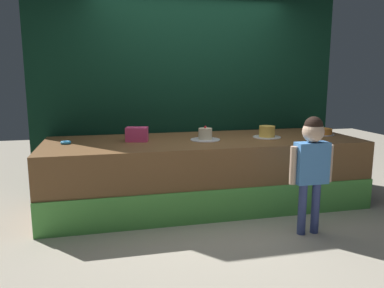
# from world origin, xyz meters

# --- Properties ---
(ground_plane) EXTENTS (12.00, 12.00, 0.00)m
(ground_plane) POSITION_xyz_m (0.00, 0.00, 0.00)
(ground_plane) COLOR #BCB29E
(stage_platform) EXTENTS (3.65, 1.26, 0.78)m
(stage_platform) POSITION_xyz_m (0.00, 0.62, 0.39)
(stage_platform) COLOR brown
(stage_platform) RESTS_ON ground_plane
(curtain_backdrop) EXTENTS (4.07, 0.08, 2.93)m
(curtain_backdrop) POSITION_xyz_m (0.00, 1.34, 1.47)
(curtain_backdrop) COLOR black
(curtain_backdrop) RESTS_ON ground_plane
(child_figure) EXTENTS (0.44, 0.20, 1.14)m
(child_figure) POSITION_xyz_m (0.75, -0.48, 0.74)
(child_figure) COLOR #3F4C8C
(child_figure) RESTS_ON ground_plane
(pink_box) EXTENTS (0.27, 0.22, 0.16)m
(pink_box) POSITION_xyz_m (-0.78, 0.67, 0.86)
(pink_box) COLOR #F34481
(pink_box) RESTS_ON stage_platform
(donut) EXTENTS (0.11, 0.11, 0.03)m
(donut) POSITION_xyz_m (-1.55, 0.67, 0.79)
(donut) COLOR #3399D8
(donut) RESTS_ON stage_platform
(cake_left) EXTENTS (0.34, 0.34, 0.17)m
(cake_left) POSITION_xyz_m (0.00, 0.57, 0.83)
(cake_left) COLOR silver
(cake_left) RESTS_ON stage_platform
(cake_center) EXTENTS (0.33, 0.33, 0.14)m
(cake_center) POSITION_xyz_m (0.78, 0.58, 0.84)
(cake_center) COLOR white
(cake_center) RESTS_ON stage_platform
(cake_right) EXTENTS (0.29, 0.29, 0.14)m
(cake_right) POSITION_xyz_m (1.55, 0.61, 0.82)
(cake_right) COLOR silver
(cake_right) RESTS_ON stage_platform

